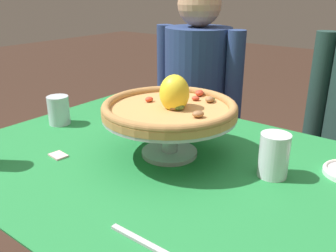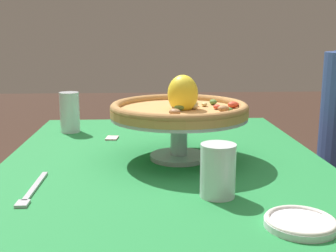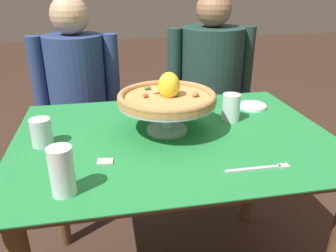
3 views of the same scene
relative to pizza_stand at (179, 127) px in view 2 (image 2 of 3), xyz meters
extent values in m
cylinder|color=brown|center=(-0.48, -0.39, -0.47)|extent=(0.06, 0.06, 0.71)
cylinder|color=brown|center=(-0.48, 0.31, -0.47)|extent=(0.06, 0.06, 0.71)
cube|color=brown|center=(0.02, -0.04, -0.10)|extent=(1.12, 0.81, 0.02)
cube|color=#237F3D|center=(0.02, -0.04, -0.09)|extent=(1.16, 0.85, 0.00)
cylinder|color=#B7B7C1|center=(0.00, 0.00, -0.08)|extent=(0.15, 0.15, 0.01)
cylinder|color=#B7B7C1|center=(0.00, 0.00, -0.03)|extent=(0.04, 0.04, 0.10)
cylinder|color=#B7B7C1|center=(0.00, 0.00, 0.03)|extent=(0.36, 0.36, 0.01)
cylinder|color=tan|center=(0.00, 0.00, 0.04)|extent=(0.36, 0.36, 0.02)
torus|color=#AF7D47|center=(0.00, 0.00, 0.05)|extent=(0.36, 0.36, 0.02)
ellipsoid|color=#996B42|center=(-0.01, 0.02, 0.06)|extent=(0.03, 0.03, 0.01)
ellipsoid|color=#996B42|center=(0.06, 0.11, 0.06)|extent=(0.03, 0.03, 0.02)
ellipsoid|color=tan|center=(-0.03, 0.04, 0.06)|extent=(0.03, 0.02, 0.01)
ellipsoid|color=beige|center=(0.01, 0.04, 0.06)|extent=(0.03, 0.03, 0.02)
ellipsoid|color=#C63D28|center=(0.00, 0.14, 0.06)|extent=(0.03, 0.04, 0.02)
ellipsoid|color=#4C7533|center=(0.03, 0.00, 0.06)|extent=(0.04, 0.04, 0.02)
ellipsoid|color=tan|center=(-0.03, 0.07, 0.06)|extent=(0.02, 0.02, 0.01)
ellipsoid|color=#C63D28|center=(-0.08, 0.01, 0.06)|extent=(0.02, 0.03, 0.01)
ellipsoid|color=#4C7533|center=(-0.06, 0.10, 0.06)|extent=(0.03, 0.02, 0.01)
ellipsoid|color=beige|center=(-0.01, 0.03, 0.06)|extent=(0.04, 0.04, 0.02)
ellipsoid|color=#996B42|center=(0.02, -0.01, 0.06)|extent=(0.02, 0.02, 0.01)
ellipsoid|color=#C63D28|center=(0.02, 0.10, 0.06)|extent=(0.03, 0.03, 0.01)
ellipsoid|color=#4C7533|center=(0.06, 0.12, 0.06)|extent=(0.02, 0.02, 0.01)
ellipsoid|color=#996B42|center=(0.10, -0.02, 0.06)|extent=(0.04, 0.04, 0.02)
ellipsoid|color=#996B42|center=(0.00, 0.00, 0.06)|extent=(0.03, 0.03, 0.01)
ellipsoid|color=#C63D28|center=(0.00, 0.02, 0.06)|extent=(0.03, 0.04, 0.02)
ellipsoid|color=yellow|center=(0.01, 0.01, 0.09)|extent=(0.11, 0.11, 0.10)
cylinder|color=white|center=(0.28, 0.06, -0.03)|extent=(0.07, 0.07, 0.11)
cylinder|color=silver|center=(0.28, 0.06, -0.05)|extent=(0.06, 0.06, 0.07)
cylinder|color=white|center=(-0.35, -0.35, -0.02)|extent=(0.07, 0.07, 0.14)
cylinder|color=silver|center=(-0.35, -0.35, -0.05)|extent=(0.06, 0.06, 0.08)
cylinder|color=silver|center=(-0.45, -0.03, -0.04)|extent=(0.07, 0.07, 0.10)
cylinder|color=silver|center=(-0.45, -0.03, -0.06)|extent=(0.06, 0.06, 0.05)
cylinder|color=white|center=(0.43, 0.18, -0.08)|extent=(0.12, 0.12, 0.01)
torus|color=silver|center=(0.43, 0.18, -0.08)|extent=(0.12, 0.12, 0.01)
cube|color=#B7B7C1|center=(0.20, -0.33, -0.08)|extent=(0.18, 0.01, 0.01)
cube|color=#B7B7C1|center=(0.30, -0.33, -0.08)|extent=(0.03, 0.02, 0.01)
cube|color=beige|center=(-0.24, -0.20, -0.09)|extent=(0.05, 0.04, 0.00)
camera|label=1|loc=(0.56, -0.73, 0.35)|focal=38.86mm
camera|label=2|loc=(1.10, -0.09, 0.24)|focal=45.36mm
camera|label=3|loc=(-0.22, -1.14, 0.44)|focal=35.82mm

